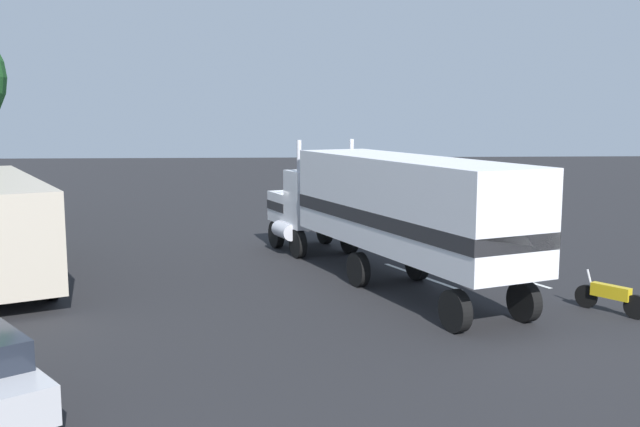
{
  "coord_description": "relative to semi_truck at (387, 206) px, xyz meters",
  "views": [
    {
      "loc": [
        -28.27,
        1.3,
        5.5
      ],
      "look_at": [
        -0.89,
        -0.32,
        1.6
      ],
      "focal_mm": 39.83,
      "sensor_mm": 36.0,
      "label": 1
    }
  ],
  "objects": [
    {
      "name": "motorcycle",
      "position": [
        -3.95,
        -5.63,
        -2.04
      ],
      "size": [
        1.77,
        1.32,
        1.12
      ],
      "color": "black",
      "rests_on": "ground_plane"
    },
    {
      "name": "person_bystander",
      "position": [
        2.62,
        -1.8,
        -1.63
      ],
      "size": [
        0.34,
        0.45,
        1.63
      ],
      "color": "#2D3347",
      "rests_on": "ground_plane"
    },
    {
      "name": "lane_stripe_near",
      "position": [
        0.77,
        -1.3,
        -2.52
      ],
      "size": [
        4.1,
        1.9,
        0.01
      ],
      "primitive_type": "cube",
      "rotation": [
        0.0,
        0.0,
        0.41
      ],
      "color": "silver",
      "rests_on": "ground_plane"
    },
    {
      "name": "ground_plane",
      "position": [
        5.76,
        2.2,
        -2.52
      ],
      "size": [
        120.0,
        120.0,
        0.0
      ],
      "primitive_type": "plane",
      "color": "#232326"
    },
    {
      "name": "semi_truck",
      "position": [
        0.0,
        0.0,
        0.0
      ],
      "size": [
        14.08,
        7.52,
        4.5
      ],
      "color": "white",
      "rests_on": "ground_plane"
    },
    {
      "name": "lane_stripe_mid",
      "position": [
        0.86,
        -4.19,
        -2.52
      ],
      "size": [
        4.1,
        1.9,
        0.01
      ],
      "primitive_type": "cube",
      "rotation": [
        0.0,
        0.0,
        0.41
      ],
      "color": "silver",
      "rests_on": "ground_plane"
    }
  ]
}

